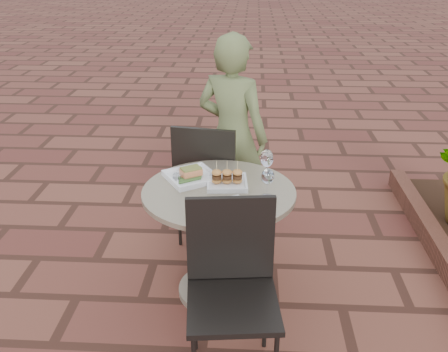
# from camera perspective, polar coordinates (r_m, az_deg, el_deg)

# --- Properties ---
(ground) EXTENTS (60.00, 60.00, 0.00)m
(ground) POSITION_cam_1_polar(r_m,az_deg,el_deg) (3.21, -1.88, -14.25)
(ground) COLOR brown
(ground) RESTS_ON ground
(cafe_table) EXTENTS (0.90, 0.90, 0.73)m
(cafe_table) POSITION_cam_1_polar(r_m,az_deg,el_deg) (3.03, -0.57, -5.77)
(cafe_table) COLOR gray
(cafe_table) RESTS_ON ground
(chair_far) EXTENTS (0.50, 0.50, 0.93)m
(chair_far) POSITION_cam_1_polar(r_m,az_deg,el_deg) (3.54, -1.92, 0.17)
(chair_far) COLOR black
(chair_far) RESTS_ON ground
(chair_near) EXTENTS (0.48, 0.48, 0.93)m
(chair_near) POSITION_cam_1_polar(r_m,az_deg,el_deg) (2.50, 0.88, -11.34)
(chair_near) COLOR black
(chair_near) RESTS_ON ground
(diner) EXTENTS (0.65, 0.55, 1.51)m
(diner) POSITION_cam_1_polar(r_m,az_deg,el_deg) (3.67, 0.95, 4.50)
(diner) COLOR #525C33
(diner) RESTS_ON ground
(plate_salmon) EXTENTS (0.38, 0.38, 0.08)m
(plate_salmon) POSITION_cam_1_polar(r_m,az_deg,el_deg) (3.04, -3.78, 0.02)
(plate_salmon) COLOR white
(plate_salmon) RESTS_ON cafe_table
(plate_sliders) EXTENTS (0.26, 0.26, 0.15)m
(plate_sliders) POSITION_cam_1_polar(r_m,az_deg,el_deg) (2.96, 0.35, -0.42)
(plate_sliders) COLOR white
(plate_sliders) RESTS_ON cafe_table
(plate_tuna) EXTENTS (0.34, 0.34, 0.03)m
(plate_tuna) POSITION_cam_1_polar(r_m,az_deg,el_deg) (2.65, 0.37, -4.00)
(plate_tuna) COLOR white
(plate_tuna) RESTS_ON cafe_table
(wine_glass_right) EXTENTS (0.07, 0.07, 0.17)m
(wine_glass_right) POSITION_cam_1_polar(r_m,az_deg,el_deg) (2.79, 5.02, -0.14)
(wine_glass_right) COLOR white
(wine_glass_right) RESTS_ON cafe_table
(wine_glass_mid) EXTENTS (0.08, 0.08, 0.18)m
(wine_glass_mid) POSITION_cam_1_polar(r_m,az_deg,el_deg) (3.03, 4.92, 2.08)
(wine_glass_mid) COLOR white
(wine_glass_mid) RESTS_ON cafe_table
(wine_glass_far) EXTENTS (0.08, 0.08, 0.18)m
(wine_glass_far) POSITION_cam_1_polar(r_m,az_deg,el_deg) (3.00, 4.93, 1.81)
(wine_glass_far) COLOR white
(wine_glass_far) RESTS_ON cafe_table
(steel_ramekin) EXTENTS (0.07, 0.07, 0.04)m
(steel_ramekin) POSITION_cam_1_polar(r_m,az_deg,el_deg) (3.02, -5.30, -0.19)
(steel_ramekin) COLOR silver
(steel_ramekin) RESTS_ON cafe_table
(cutlery_set) EXTENTS (0.13, 0.20, 0.00)m
(cutlery_set) POSITION_cam_1_polar(r_m,az_deg,el_deg) (2.68, 4.51, -4.06)
(cutlery_set) COLOR silver
(cutlery_set) RESTS_ON cafe_table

